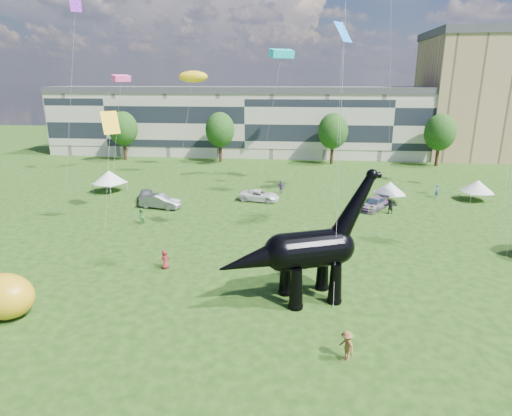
# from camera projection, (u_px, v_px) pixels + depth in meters

# --- Properties ---
(ground) EXTENTS (220.00, 220.00, 0.00)m
(ground) POSITION_uv_depth(u_px,v_px,m) (256.00, 323.00, 26.46)
(ground) COLOR #16330C
(ground) RESTS_ON ground
(terrace_row) EXTENTS (78.00, 11.00, 12.00)m
(terrace_row) POSITION_uv_depth(u_px,v_px,m) (248.00, 124.00, 84.56)
(terrace_row) COLOR beige
(terrace_row) RESTS_ON ground
(apartment_block) EXTENTS (28.00, 18.00, 22.00)m
(apartment_block) POSITION_uv_depth(u_px,v_px,m) (500.00, 98.00, 81.20)
(apartment_block) COLOR tan
(apartment_block) RESTS_ON ground
(tree_far_left) EXTENTS (5.20, 5.20, 9.44)m
(tree_far_left) POSITION_uv_depth(u_px,v_px,m) (123.00, 126.00, 78.10)
(tree_far_left) COLOR #382314
(tree_far_left) RESTS_ON ground
(tree_mid_left) EXTENTS (5.20, 5.20, 9.44)m
(tree_mid_left) POSITION_uv_depth(u_px,v_px,m) (220.00, 127.00, 76.31)
(tree_mid_left) COLOR #382314
(tree_mid_left) RESTS_ON ground
(tree_mid_right) EXTENTS (5.20, 5.20, 9.44)m
(tree_mid_right) POSITION_uv_depth(u_px,v_px,m) (333.00, 128.00, 74.32)
(tree_mid_right) COLOR #382314
(tree_mid_right) RESTS_ON ground
(tree_far_right) EXTENTS (5.20, 5.20, 9.44)m
(tree_far_right) POSITION_uv_depth(u_px,v_px,m) (440.00, 129.00, 72.52)
(tree_far_right) COLOR #382314
(tree_far_right) RESTS_ON ground
(dinosaur_sculpture) EXTENTS (10.97, 5.64, 9.16)m
(dinosaur_sculpture) POSITION_uv_depth(u_px,v_px,m) (304.00, 252.00, 28.34)
(dinosaur_sculpture) COLOR black
(dinosaur_sculpture) RESTS_ON ground
(car_silver) EXTENTS (2.93, 4.54, 1.44)m
(car_silver) POSITION_uv_depth(u_px,v_px,m) (146.00, 195.00, 52.75)
(car_silver) COLOR #A1A1A6
(car_silver) RESTS_ON ground
(car_grey) EXTENTS (5.05, 2.58, 1.59)m
(car_grey) POSITION_uv_depth(u_px,v_px,m) (160.00, 201.00, 49.80)
(car_grey) COLOR slate
(car_grey) RESTS_ON ground
(car_white) EXTENTS (5.22, 3.10, 1.36)m
(car_white) POSITION_uv_depth(u_px,v_px,m) (259.00, 196.00, 52.80)
(car_white) COLOR white
(car_white) RESTS_ON ground
(car_dark) EXTENTS (4.16, 4.98, 1.36)m
(car_dark) POSITION_uv_depth(u_px,v_px,m) (374.00, 204.00, 49.31)
(car_dark) COLOR #595960
(car_dark) RESTS_ON ground
(gazebo_near) EXTENTS (4.60, 4.60, 2.58)m
(gazebo_near) POSITION_uv_depth(u_px,v_px,m) (390.00, 188.00, 51.85)
(gazebo_near) COLOR silver
(gazebo_near) RESTS_ON ground
(gazebo_far) EXTENTS (4.17, 4.17, 2.59)m
(gazebo_far) POSITION_uv_depth(u_px,v_px,m) (477.00, 186.00, 52.67)
(gazebo_far) COLOR silver
(gazebo_far) RESTS_ON ground
(gazebo_left) EXTENTS (5.34, 5.34, 2.89)m
(gazebo_left) POSITION_uv_depth(u_px,v_px,m) (109.00, 177.00, 56.68)
(gazebo_left) COLOR white
(gazebo_left) RESTS_ON ground
(inflatable_yellow) EXTENTS (3.98, 3.17, 2.90)m
(inflatable_yellow) POSITION_uv_depth(u_px,v_px,m) (5.00, 296.00, 26.69)
(inflatable_yellow) COLOR gold
(inflatable_yellow) RESTS_ON ground
(visitors) EXTENTS (34.49, 35.74, 1.77)m
(visitors) POSITION_uv_depth(u_px,v_px,m) (308.00, 229.00, 40.62)
(visitors) COLOR olive
(visitors) RESTS_ON ground
(kites) EXTENTS (60.35, 41.50, 29.60)m
(kites) POSITION_uv_depth(u_px,v_px,m) (234.00, 52.00, 60.77)
(kites) COLOR red
(kites) RESTS_ON ground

